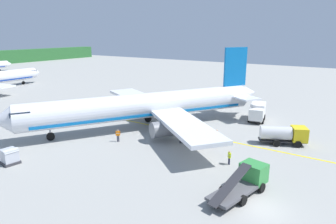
{
  "coord_description": "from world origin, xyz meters",
  "views": [
    {
      "loc": [
        -22.69,
        -5.79,
        14.12
      ],
      "look_at": [
        13.57,
        18.27,
        2.67
      ],
      "focal_mm": 31.97,
      "sensor_mm": 36.0,
      "label": 1
    }
  ],
  "objects_px": {
    "cargo_container_mid": "(10,156)",
    "cargo_container_near": "(187,135)",
    "crew_marshaller": "(216,134)",
    "airliner_foreground": "(148,106)",
    "service_truck_fuel": "(246,180)",
    "service_truck_catering": "(257,111)",
    "crew_loader_right": "(118,134)",
    "crew_loader_left": "(229,156)",
    "service_truck_baggage": "(284,134)"
  },
  "relations": [
    {
      "from": "service_truck_fuel",
      "to": "service_truck_catering",
      "type": "bearing_deg",
      "value": 15.12
    },
    {
      "from": "service_truck_catering",
      "to": "cargo_container_mid",
      "type": "relative_size",
      "value": 3.1
    },
    {
      "from": "cargo_container_near",
      "to": "crew_loader_right",
      "type": "height_order",
      "value": "cargo_container_near"
    },
    {
      "from": "service_truck_fuel",
      "to": "service_truck_catering",
      "type": "height_order",
      "value": "service_truck_fuel"
    },
    {
      "from": "cargo_container_near",
      "to": "airliner_foreground",
      "type": "bearing_deg",
      "value": 74.55
    },
    {
      "from": "service_truck_baggage",
      "to": "crew_loader_right",
      "type": "xyz_separation_m",
      "value": [
        -11.32,
        18.77,
        -0.38
      ]
    },
    {
      "from": "crew_marshaller",
      "to": "airliner_foreground",
      "type": "bearing_deg",
      "value": 89.6
    },
    {
      "from": "airliner_foreground",
      "to": "crew_marshaller",
      "type": "xyz_separation_m",
      "value": [
        -0.08,
        -11.5,
        -2.37
      ]
    },
    {
      "from": "service_truck_fuel",
      "to": "cargo_container_near",
      "type": "distance_m",
      "value": 13.94
    },
    {
      "from": "cargo_container_near",
      "to": "service_truck_catering",
      "type": "bearing_deg",
      "value": -16.83
    },
    {
      "from": "airliner_foreground",
      "to": "cargo_container_mid",
      "type": "relative_size",
      "value": 19.61
    },
    {
      "from": "crew_marshaller",
      "to": "crew_loader_left",
      "type": "relative_size",
      "value": 1.08
    },
    {
      "from": "cargo_container_mid",
      "to": "crew_marshaller",
      "type": "xyz_separation_m",
      "value": [
        19.23,
        -16.22,
        0.16
      ]
    },
    {
      "from": "cargo_container_mid",
      "to": "crew_loader_right",
      "type": "height_order",
      "value": "cargo_container_mid"
    },
    {
      "from": "cargo_container_mid",
      "to": "airliner_foreground",
      "type": "bearing_deg",
      "value": -13.73
    },
    {
      "from": "service_truck_fuel",
      "to": "crew_loader_right",
      "type": "distance_m",
      "value": 19.12
    },
    {
      "from": "cargo_container_near",
      "to": "crew_loader_right",
      "type": "xyz_separation_m",
      "value": [
        -5.11,
        7.74,
        0.04
      ]
    },
    {
      "from": "service_truck_fuel",
      "to": "crew_loader_right",
      "type": "xyz_separation_m",
      "value": [
        3.34,
        18.82,
        -0.14
      ]
    },
    {
      "from": "service_truck_fuel",
      "to": "airliner_foreground",
      "type": "bearing_deg",
      "value": 60.93
    },
    {
      "from": "service_truck_baggage",
      "to": "crew_loader_left",
      "type": "xyz_separation_m",
      "value": [
        -9.88,
        3.5,
        -0.45
      ]
    },
    {
      "from": "cargo_container_mid",
      "to": "cargo_container_near",
      "type": "bearing_deg",
      "value": -37.21
    },
    {
      "from": "airliner_foreground",
      "to": "service_truck_fuel",
      "type": "height_order",
      "value": "airliner_foreground"
    },
    {
      "from": "service_truck_baggage",
      "to": "service_truck_catering",
      "type": "xyz_separation_m",
      "value": [
        9.16,
        6.38,
        0.14
      ]
    },
    {
      "from": "cargo_container_near",
      "to": "crew_loader_left",
      "type": "xyz_separation_m",
      "value": [
        -3.67,
        -7.52,
        -0.03
      ]
    },
    {
      "from": "airliner_foreground",
      "to": "crew_loader_right",
      "type": "height_order",
      "value": "airliner_foreground"
    },
    {
      "from": "airliner_foreground",
      "to": "cargo_container_mid",
      "type": "distance_m",
      "value": 20.04
    },
    {
      "from": "service_truck_baggage",
      "to": "crew_marshaller",
      "type": "relative_size",
      "value": 3.54
    },
    {
      "from": "service_truck_fuel",
      "to": "service_truck_catering",
      "type": "relative_size",
      "value": 1.26
    },
    {
      "from": "cargo_container_near",
      "to": "crew_loader_left",
      "type": "bearing_deg",
      "value": -116.02
    },
    {
      "from": "airliner_foreground",
      "to": "cargo_container_near",
      "type": "height_order",
      "value": "airliner_foreground"
    },
    {
      "from": "service_truck_fuel",
      "to": "crew_loader_left",
      "type": "height_order",
      "value": "service_truck_fuel"
    },
    {
      "from": "crew_marshaller",
      "to": "crew_loader_right",
      "type": "bearing_deg",
      "value": 123.54
    },
    {
      "from": "crew_loader_right",
      "to": "crew_marshaller",
      "type": "bearing_deg",
      "value": -56.46
    },
    {
      "from": "airliner_foreground",
      "to": "service_truck_baggage",
      "type": "height_order",
      "value": "airliner_foreground"
    },
    {
      "from": "service_truck_catering",
      "to": "service_truck_fuel",
      "type": "bearing_deg",
      "value": -164.88
    },
    {
      "from": "service_truck_baggage",
      "to": "service_truck_fuel",
      "type": "bearing_deg",
      "value": -179.78
    },
    {
      "from": "airliner_foreground",
      "to": "crew_loader_left",
      "type": "distance_m",
      "value": 17.0
    },
    {
      "from": "airliner_foreground",
      "to": "crew_loader_left",
      "type": "xyz_separation_m",
      "value": [
        -5.94,
        -15.74,
        -2.45
      ]
    },
    {
      "from": "service_truck_fuel",
      "to": "service_truck_catering",
      "type": "xyz_separation_m",
      "value": [
        23.82,
        6.44,
        0.38
      ]
    },
    {
      "from": "cargo_container_near",
      "to": "crew_loader_right",
      "type": "distance_m",
      "value": 9.28
    },
    {
      "from": "service_truck_baggage",
      "to": "crew_marshaller",
      "type": "height_order",
      "value": "service_truck_baggage"
    },
    {
      "from": "service_truck_fuel",
      "to": "cargo_container_mid",
      "type": "height_order",
      "value": "service_truck_fuel"
    },
    {
      "from": "crew_loader_left",
      "to": "crew_loader_right",
      "type": "relative_size",
      "value": 0.93
    },
    {
      "from": "cargo_container_near",
      "to": "cargo_container_mid",
      "type": "bearing_deg",
      "value": 142.79
    },
    {
      "from": "service_truck_baggage",
      "to": "crew_marshaller",
      "type": "xyz_separation_m",
      "value": [
        -4.02,
        7.74,
        -0.37
      ]
    },
    {
      "from": "airliner_foreground",
      "to": "service_truck_catering",
      "type": "height_order",
      "value": "airliner_foreground"
    },
    {
      "from": "cargo_container_near",
      "to": "cargo_container_mid",
      "type": "height_order",
      "value": "cargo_container_near"
    },
    {
      "from": "cargo_container_mid",
      "to": "service_truck_catering",
      "type": "bearing_deg",
      "value": -28.49
    },
    {
      "from": "cargo_container_near",
      "to": "crew_loader_right",
      "type": "bearing_deg",
      "value": 123.46
    },
    {
      "from": "crew_loader_left",
      "to": "cargo_container_near",
      "type": "bearing_deg",
      "value": 63.98
    }
  ]
}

